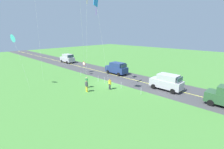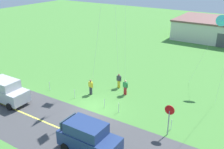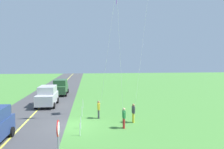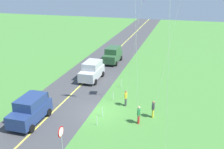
# 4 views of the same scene
# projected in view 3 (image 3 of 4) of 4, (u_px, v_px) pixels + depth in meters

# --- Properties ---
(ground_plane) EXTENTS (120.00, 120.00, 0.10)m
(ground_plane) POSITION_uv_depth(u_px,v_px,m) (72.00, 126.00, 17.32)
(ground_plane) COLOR #478438
(asphalt_road) EXTENTS (120.00, 7.00, 0.00)m
(asphalt_road) POSITION_uv_depth(u_px,v_px,m) (21.00, 127.00, 16.88)
(asphalt_road) COLOR #424244
(asphalt_road) RESTS_ON ground
(road_centre_stripe) EXTENTS (120.00, 0.16, 0.00)m
(road_centre_stripe) POSITION_uv_depth(u_px,v_px,m) (21.00, 127.00, 16.88)
(road_centre_stripe) COLOR #E5E04C
(road_centre_stripe) RESTS_ON asphalt_road
(car_parked_west_near) EXTENTS (4.40, 2.12, 2.24)m
(car_parked_west_near) POSITION_uv_depth(u_px,v_px,m) (47.00, 96.00, 24.45)
(car_parked_west_near) COLOR #B7B7BC
(car_parked_west_near) RESTS_ON ground
(car_parked_west_far) EXTENTS (4.40, 2.12, 2.24)m
(car_parked_west_far) POSITION_uv_depth(u_px,v_px,m) (60.00, 87.00, 31.85)
(car_parked_west_far) COLOR #2D5633
(car_parked_west_far) RESTS_ON ground
(stop_sign) EXTENTS (0.76, 0.08, 2.56)m
(stop_sign) POSITION_uv_depth(u_px,v_px,m) (58.00, 136.00, 10.00)
(stop_sign) COLOR gray
(stop_sign) RESTS_ON ground
(person_adult_near) EXTENTS (0.58, 0.22, 1.60)m
(person_adult_near) POSITION_uv_depth(u_px,v_px,m) (124.00, 117.00, 16.64)
(person_adult_near) COLOR red
(person_adult_near) RESTS_ON ground
(person_adult_companion) EXTENTS (0.58, 0.22, 1.60)m
(person_adult_companion) POSITION_uv_depth(u_px,v_px,m) (99.00, 109.00, 19.36)
(person_adult_companion) COLOR #3F3F47
(person_adult_companion) RESTS_ON ground
(person_child_watcher) EXTENTS (0.58, 0.22, 1.60)m
(person_child_watcher) POSITION_uv_depth(u_px,v_px,m) (133.00, 112.00, 18.12)
(person_child_watcher) COLOR yellow
(person_child_watcher) RESTS_ON ground
(fence_post_0) EXTENTS (0.05, 0.05, 0.90)m
(fence_post_0) POSITION_uv_depth(u_px,v_px,m) (83.00, 104.00, 23.47)
(fence_post_0) COLOR silver
(fence_post_0) RESTS_ON ground
(fence_post_1) EXTENTS (0.05, 0.05, 0.90)m
(fence_post_1) POSITION_uv_depth(u_px,v_px,m) (82.00, 112.00, 20.07)
(fence_post_1) COLOR silver
(fence_post_1) RESTS_ON ground
(fence_post_2) EXTENTS (0.05, 0.05, 0.90)m
(fence_post_2) POSITION_uv_depth(u_px,v_px,m) (81.00, 123.00, 16.56)
(fence_post_2) COLOR silver
(fence_post_2) RESTS_ON ground
(fence_post_3) EXTENTS (0.05, 0.05, 0.90)m
(fence_post_3) POSITION_uv_depth(u_px,v_px,m) (80.00, 129.00, 15.04)
(fence_post_3) COLOR silver
(fence_post_3) RESTS_ON ground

